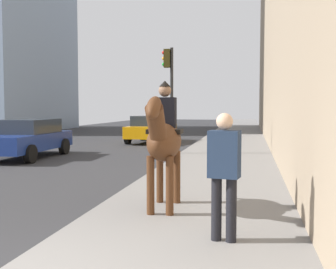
{
  "coord_description": "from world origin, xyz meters",
  "views": [
    {
      "loc": [
        -3.45,
        -2.69,
        1.9
      ],
      "look_at": [
        4.0,
        -1.23,
        1.4
      ],
      "focal_mm": 44.9,
      "sensor_mm": 36.0,
      "label": 1
    }
  ],
  "objects_px": {
    "car_near_lane": "(152,129)",
    "car_mid_lane": "(26,138)",
    "pedestrian_greeting": "(224,168)",
    "mounted_horse_near": "(164,139)",
    "traffic_light_near_curb": "(170,84)"
  },
  "relations": [
    {
      "from": "pedestrian_greeting",
      "to": "traffic_light_near_curb",
      "type": "bearing_deg",
      "value": 24.45
    },
    {
      "from": "mounted_horse_near",
      "to": "traffic_light_near_curb",
      "type": "distance_m",
      "value": 9.05
    },
    {
      "from": "car_near_lane",
      "to": "car_mid_lane",
      "type": "distance_m",
      "value": 8.02
    },
    {
      "from": "car_near_lane",
      "to": "car_mid_lane",
      "type": "relative_size",
      "value": 0.96
    },
    {
      "from": "mounted_horse_near",
      "to": "car_mid_lane",
      "type": "bearing_deg",
      "value": -139.29
    },
    {
      "from": "car_near_lane",
      "to": "car_mid_lane",
      "type": "height_order",
      "value": "same"
    },
    {
      "from": "mounted_horse_near",
      "to": "car_mid_lane",
      "type": "xyz_separation_m",
      "value": [
        7.26,
        6.77,
        -0.58
      ]
    },
    {
      "from": "mounted_horse_near",
      "to": "traffic_light_near_curb",
      "type": "height_order",
      "value": "traffic_light_near_curb"
    },
    {
      "from": "car_mid_lane",
      "to": "pedestrian_greeting",
      "type": "bearing_deg",
      "value": 40.69
    },
    {
      "from": "car_near_lane",
      "to": "traffic_light_near_curb",
      "type": "height_order",
      "value": "traffic_light_near_curb"
    },
    {
      "from": "car_near_lane",
      "to": "mounted_horse_near",
      "type": "bearing_deg",
      "value": -163.23
    },
    {
      "from": "pedestrian_greeting",
      "to": "car_near_lane",
      "type": "relative_size",
      "value": 0.4
    },
    {
      "from": "car_mid_lane",
      "to": "traffic_light_near_curb",
      "type": "bearing_deg",
      "value": 105.25
    },
    {
      "from": "pedestrian_greeting",
      "to": "car_mid_lane",
      "type": "distance_m",
      "value": 11.83
    },
    {
      "from": "mounted_horse_near",
      "to": "car_near_lane",
      "type": "bearing_deg",
      "value": -168.14
    }
  ]
}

